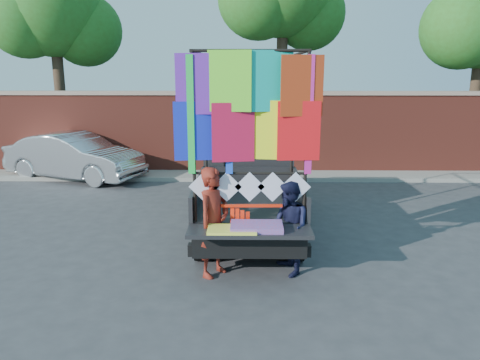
{
  "coord_description": "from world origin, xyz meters",
  "views": [
    {
      "loc": [
        -0.18,
        -7.83,
        3.27
      ],
      "look_at": [
        -0.28,
        -0.17,
        1.45
      ],
      "focal_mm": 35.0,
      "sensor_mm": 36.0,
      "label": 1
    }
  ],
  "objects_px": {
    "pickup_truck": "(249,181)",
    "sedan": "(75,156)",
    "woman": "(214,222)",
    "man": "(289,228)"
  },
  "relations": [
    {
      "from": "pickup_truck",
      "to": "man",
      "type": "distance_m",
      "value": 2.86
    },
    {
      "from": "pickup_truck",
      "to": "sedan",
      "type": "xyz_separation_m",
      "value": [
        -5.25,
        3.92,
        -0.2
      ]
    },
    {
      "from": "pickup_truck",
      "to": "woman",
      "type": "height_order",
      "value": "pickup_truck"
    },
    {
      "from": "pickup_truck",
      "to": "man",
      "type": "relative_size",
      "value": 3.62
    },
    {
      "from": "woman",
      "to": "man",
      "type": "bearing_deg",
      "value": -53.65
    },
    {
      "from": "woman",
      "to": "man",
      "type": "relative_size",
      "value": 1.14
    },
    {
      "from": "pickup_truck",
      "to": "sedan",
      "type": "distance_m",
      "value": 6.56
    },
    {
      "from": "sedan",
      "to": "pickup_truck",
      "type": "bearing_deg",
      "value": -106.61
    },
    {
      "from": "pickup_truck",
      "to": "man",
      "type": "bearing_deg",
      "value": -77.18
    },
    {
      "from": "woman",
      "to": "sedan",
      "type": "bearing_deg",
      "value": 68.54
    }
  ]
}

